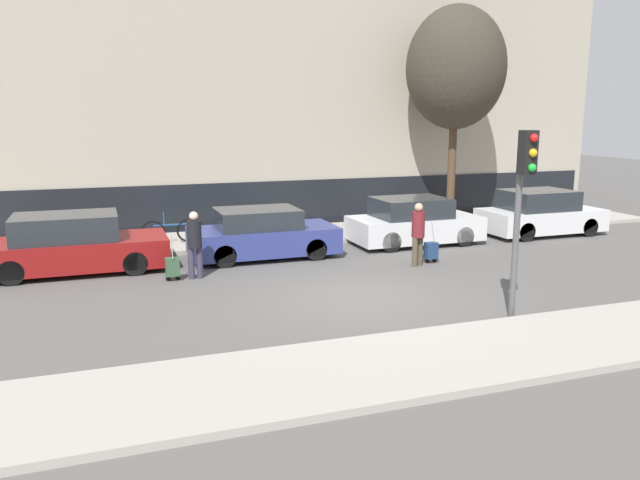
{
  "coord_description": "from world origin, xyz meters",
  "views": [
    {
      "loc": [
        -5.17,
        -11.96,
        3.89
      ],
      "look_at": [
        -0.27,
        1.8,
        0.95
      ],
      "focal_mm": 35.0,
      "sensor_mm": 36.0,
      "label": 1
    }
  ],
  "objects_px": {
    "pedestrian_right": "(418,231)",
    "parked_bicycle": "(171,231)",
    "traffic_light": "(523,186)",
    "parked_car_0": "(72,245)",
    "parked_car_3": "(540,214)",
    "parked_car_2": "(414,223)",
    "trolley_left": "(172,267)",
    "bare_tree_near_crossing": "(456,68)",
    "pedestrian_left": "(195,241)",
    "trolley_right": "(431,251)",
    "parked_car_1": "(262,235)"
  },
  "relations": [
    {
      "from": "traffic_light",
      "to": "bare_tree_near_crossing",
      "type": "height_order",
      "value": "bare_tree_near_crossing"
    },
    {
      "from": "parked_car_1",
      "to": "trolley_right",
      "type": "relative_size",
      "value": 3.68
    },
    {
      "from": "trolley_left",
      "to": "parked_bicycle",
      "type": "xyz_separation_m",
      "value": [
        0.41,
        3.94,
        0.16
      ]
    },
    {
      "from": "parked_car_2",
      "to": "parked_car_3",
      "type": "relative_size",
      "value": 0.99
    },
    {
      "from": "parked_car_0",
      "to": "parked_bicycle",
      "type": "xyz_separation_m",
      "value": [
        2.65,
        2.26,
        -0.19
      ]
    },
    {
      "from": "parked_car_1",
      "to": "parked_car_3",
      "type": "height_order",
      "value": "parked_car_3"
    },
    {
      "from": "traffic_light",
      "to": "parked_bicycle",
      "type": "distance_m",
      "value": 10.83
    },
    {
      "from": "parked_car_1",
      "to": "bare_tree_near_crossing",
      "type": "bearing_deg",
      "value": 20.09
    },
    {
      "from": "parked_car_1",
      "to": "trolley_right",
      "type": "height_order",
      "value": "parked_car_1"
    },
    {
      "from": "parked_car_1",
      "to": "parked_car_2",
      "type": "bearing_deg",
      "value": 2.93
    },
    {
      "from": "pedestrian_right",
      "to": "parked_bicycle",
      "type": "height_order",
      "value": "pedestrian_right"
    },
    {
      "from": "parked_car_1",
      "to": "traffic_light",
      "type": "bearing_deg",
      "value": -64.47
    },
    {
      "from": "bare_tree_near_crossing",
      "to": "parked_car_0",
      "type": "bearing_deg",
      "value": -167.32
    },
    {
      "from": "traffic_light",
      "to": "parked_bicycle",
      "type": "height_order",
      "value": "traffic_light"
    },
    {
      "from": "parked_car_0",
      "to": "traffic_light",
      "type": "xyz_separation_m",
      "value": [
        8.15,
        -6.83,
        1.9
      ]
    },
    {
      "from": "pedestrian_left",
      "to": "bare_tree_near_crossing",
      "type": "relative_size",
      "value": 0.22
    },
    {
      "from": "parked_car_0",
      "to": "parked_car_2",
      "type": "relative_size",
      "value": 1.14
    },
    {
      "from": "parked_car_1",
      "to": "trolley_left",
      "type": "bearing_deg",
      "value": -147.09
    },
    {
      "from": "trolley_right",
      "to": "parked_bicycle",
      "type": "xyz_separation_m",
      "value": [
        -6.31,
        4.38,
        0.16
      ]
    },
    {
      "from": "trolley_left",
      "to": "parked_car_2",
      "type": "bearing_deg",
      "value": 14.65
    },
    {
      "from": "traffic_light",
      "to": "parked_bicycle",
      "type": "relative_size",
      "value": 2.04
    },
    {
      "from": "parked_car_1",
      "to": "trolley_left",
      "type": "height_order",
      "value": "parked_car_1"
    },
    {
      "from": "parked_car_2",
      "to": "parked_bicycle",
      "type": "relative_size",
      "value": 2.22
    },
    {
      "from": "pedestrian_right",
      "to": "parked_bicycle",
      "type": "distance_m",
      "value": 7.4
    },
    {
      "from": "parked_car_3",
      "to": "pedestrian_left",
      "type": "relative_size",
      "value": 2.42
    },
    {
      "from": "parked_car_3",
      "to": "bare_tree_near_crossing",
      "type": "bearing_deg",
      "value": 126.06
    },
    {
      "from": "parked_car_3",
      "to": "parked_bicycle",
      "type": "relative_size",
      "value": 2.24
    },
    {
      "from": "bare_tree_near_crossing",
      "to": "pedestrian_left",
      "type": "bearing_deg",
      "value": -155.3
    },
    {
      "from": "parked_bicycle",
      "to": "bare_tree_near_crossing",
      "type": "bearing_deg",
      "value": 3.24
    },
    {
      "from": "pedestrian_right",
      "to": "parked_car_1",
      "type": "bearing_deg",
      "value": -53.7
    },
    {
      "from": "trolley_left",
      "to": "parked_bicycle",
      "type": "height_order",
      "value": "trolley_left"
    },
    {
      "from": "parked_car_2",
      "to": "traffic_light",
      "type": "xyz_separation_m",
      "value": [
        -1.56,
        -7.1,
        1.92
      ]
    },
    {
      "from": "parked_car_2",
      "to": "trolley_left",
      "type": "bearing_deg",
      "value": -165.35
    },
    {
      "from": "trolley_right",
      "to": "bare_tree_near_crossing",
      "type": "relative_size",
      "value": 0.15
    },
    {
      "from": "traffic_light",
      "to": "bare_tree_near_crossing",
      "type": "bearing_deg",
      "value": 65.62
    },
    {
      "from": "pedestrian_left",
      "to": "traffic_light",
      "type": "distance_m",
      "value": 7.63
    },
    {
      "from": "parked_car_1",
      "to": "parked_bicycle",
      "type": "bearing_deg",
      "value": 134.81
    },
    {
      "from": "parked_car_3",
      "to": "pedestrian_right",
      "type": "xyz_separation_m",
      "value": [
        -5.92,
        -2.59,
        0.26
      ]
    },
    {
      "from": "parked_car_3",
      "to": "trolley_right",
      "type": "relative_size",
      "value": 3.63
    },
    {
      "from": "trolley_right",
      "to": "bare_tree_near_crossing",
      "type": "distance_m",
      "value": 7.95
    },
    {
      "from": "pedestrian_right",
      "to": "parked_car_2",
      "type": "bearing_deg",
      "value": -136.36
    },
    {
      "from": "parked_car_0",
      "to": "trolley_right",
      "type": "height_order",
      "value": "parked_car_0"
    },
    {
      "from": "bare_tree_near_crossing",
      "to": "parked_car_3",
      "type": "bearing_deg",
      "value": -53.94
    },
    {
      "from": "trolley_left",
      "to": "bare_tree_near_crossing",
      "type": "height_order",
      "value": "bare_tree_near_crossing"
    },
    {
      "from": "parked_car_0",
      "to": "parked_car_3",
      "type": "xyz_separation_m",
      "value": [
        14.37,
        0.27,
        -0.0
      ]
    },
    {
      "from": "parked_car_1",
      "to": "traffic_light",
      "type": "distance_m",
      "value": 7.84
    },
    {
      "from": "trolley_left",
      "to": "traffic_light",
      "type": "height_order",
      "value": "traffic_light"
    },
    {
      "from": "parked_car_2",
      "to": "traffic_light",
      "type": "bearing_deg",
      "value": -102.36
    },
    {
      "from": "parked_car_2",
      "to": "bare_tree_near_crossing",
      "type": "relative_size",
      "value": 0.53
    },
    {
      "from": "trolley_right",
      "to": "parked_car_0",
      "type": "bearing_deg",
      "value": 166.68
    }
  ]
}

